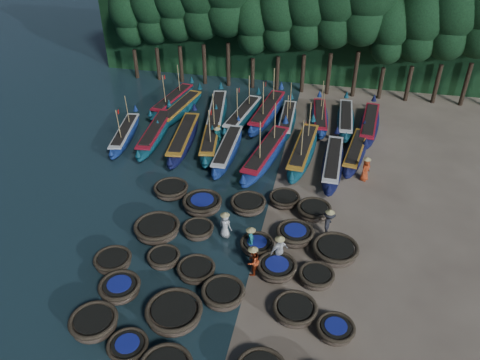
% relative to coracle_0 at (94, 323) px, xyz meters
% --- Properties ---
extents(ground, '(120.00, 120.00, 0.00)m').
position_rel_coracle_0_xyz_m(ground, '(5.99, 8.73, -0.46)').
color(ground, gray).
rests_on(ground, ground).
extents(foliage_wall, '(40.00, 3.00, 10.00)m').
position_rel_coracle_0_xyz_m(foliage_wall, '(5.99, 32.23, 4.54)').
color(foliage_wall, black).
rests_on(foliage_wall, ground).
extents(coracle_0, '(2.32, 2.32, 0.81)m').
position_rel_coracle_0_xyz_m(coracle_0, '(0.00, 0.00, 0.00)').
color(coracle_0, '#4F3F31').
rests_on(coracle_0, ground).
extents(coracle_1, '(1.78, 1.78, 0.63)m').
position_rel_coracle_0_xyz_m(coracle_1, '(1.91, -0.77, -0.10)').
color(coracle_1, '#4F3F31').
rests_on(coracle_1, ground).
extents(coracle_5, '(2.42, 2.42, 0.79)m').
position_rel_coracle_0_xyz_m(coracle_5, '(0.24, 2.16, -0.01)').
color(coracle_5, '#4F3F31').
rests_on(coracle_5, ground).
extents(coracle_6, '(2.61, 2.61, 0.85)m').
position_rel_coracle_0_xyz_m(coracle_6, '(3.27, 1.26, 0.02)').
color(coracle_6, '#4F3F31').
rests_on(coracle_6, ground).
extents(coracle_7, '(2.42, 2.42, 0.83)m').
position_rel_coracle_0_xyz_m(coracle_7, '(5.13, 2.84, 0.01)').
color(coracle_7, '#4F3F31').
rests_on(coracle_7, ground).
extents(coracle_8, '(2.06, 2.06, 0.72)m').
position_rel_coracle_0_xyz_m(coracle_8, '(8.54, 2.66, -0.05)').
color(coracle_8, '#4F3F31').
rests_on(coracle_8, ground).
extents(coracle_9, '(1.99, 1.99, 0.67)m').
position_rel_coracle_0_xyz_m(coracle_9, '(10.38, 1.97, -0.08)').
color(coracle_9, '#4F3F31').
rests_on(coracle_9, ground).
extents(coracle_10, '(2.39, 2.39, 0.70)m').
position_rel_coracle_0_xyz_m(coracle_10, '(-0.92, 3.87, -0.06)').
color(coracle_10, '#4F3F31').
rests_on(coracle_10, ground).
extents(coracle_11, '(1.73, 1.73, 0.66)m').
position_rel_coracle_0_xyz_m(coracle_11, '(1.53, 4.65, -0.09)').
color(coracle_11, '#4F3F31').
rests_on(coracle_11, ground).
extents(coracle_12, '(2.32, 2.32, 0.68)m').
position_rel_coracle_0_xyz_m(coracle_12, '(3.42, 4.16, -0.08)').
color(coracle_12, '#4F3F31').
rests_on(coracle_12, ground).
extents(coracle_13, '(2.42, 2.42, 0.75)m').
position_rel_coracle_0_xyz_m(coracle_13, '(7.33, 5.12, -0.03)').
color(coracle_13, '#4F3F31').
rests_on(coracle_13, ground).
extents(coracle_14, '(1.79, 1.79, 0.72)m').
position_rel_coracle_0_xyz_m(coracle_14, '(9.32, 4.96, -0.05)').
color(coracle_14, '#4F3F31').
rests_on(coracle_14, ground).
extents(coracle_15, '(2.73, 2.73, 0.84)m').
position_rel_coracle_0_xyz_m(coracle_15, '(0.41, 6.68, 0.01)').
color(coracle_15, '#4F3F31').
rests_on(coracle_15, ground).
extents(coracle_16, '(1.87, 1.87, 0.70)m').
position_rel_coracle_0_xyz_m(coracle_16, '(2.62, 7.18, -0.06)').
color(coracle_16, '#4F3F31').
rests_on(coracle_16, ground).
extents(coracle_17, '(2.20, 2.20, 0.63)m').
position_rel_coracle_0_xyz_m(coracle_17, '(6.04, 6.68, -0.10)').
color(coracle_17, '#4F3F31').
rests_on(coracle_17, ground).
extents(coracle_18, '(2.49, 2.49, 0.82)m').
position_rel_coracle_0_xyz_m(coracle_18, '(7.92, 7.84, 0.01)').
color(coracle_18, '#4F3F31').
rests_on(coracle_18, ground).
extents(coracle_19, '(2.50, 2.50, 0.82)m').
position_rel_coracle_0_xyz_m(coracle_19, '(10.14, 7.01, 0.00)').
color(coracle_19, '#4F3F31').
rests_on(coracle_19, ground).
extents(coracle_20, '(2.61, 2.61, 0.73)m').
position_rel_coracle_0_xyz_m(coracle_20, '(-0.14, 10.55, -0.05)').
color(coracle_20, '#4F3F31').
rests_on(coracle_20, ground).
extents(coracle_21, '(2.69, 2.69, 0.83)m').
position_rel_coracle_0_xyz_m(coracle_21, '(2.21, 9.45, 0.02)').
color(coracle_21, '#4F3F31').
rests_on(coracle_21, ground).
extents(coracle_22, '(2.55, 2.55, 0.78)m').
position_rel_coracle_0_xyz_m(coracle_22, '(4.88, 10.03, -0.02)').
color(coracle_22, '#4F3F31').
rests_on(coracle_22, ground).
extents(coracle_23, '(2.10, 2.10, 0.64)m').
position_rel_coracle_0_xyz_m(coracle_23, '(6.90, 11.13, -0.10)').
color(coracle_23, '#4F3F31').
rests_on(coracle_23, ground).
extents(coracle_24, '(2.42, 2.42, 0.78)m').
position_rel_coracle_0_xyz_m(coracle_24, '(8.76, 10.26, -0.02)').
color(coracle_24, '#4F3F31').
rests_on(coracle_24, ground).
extents(long_boat_0, '(2.44, 7.32, 3.15)m').
position_rel_coracle_0_xyz_m(long_boat_0, '(-5.92, 16.66, 0.04)').
color(long_boat_0, navy).
rests_on(long_boat_0, ground).
extents(long_boat_1, '(2.11, 8.45, 1.49)m').
position_rel_coracle_0_xyz_m(long_boat_1, '(-3.70, 17.24, 0.10)').
color(long_boat_1, '#0E3851').
rests_on(long_boat_1, ground).
extents(long_boat_2, '(2.40, 8.76, 1.55)m').
position_rel_coracle_0_xyz_m(long_boat_2, '(-1.37, 16.88, 0.13)').
color(long_boat_2, '#10153B').
rests_on(long_boat_2, ground).
extents(long_boat_3, '(2.76, 8.28, 3.56)m').
position_rel_coracle_0_xyz_m(long_boat_3, '(0.61, 17.33, 0.10)').
color(long_boat_3, '#0E3851').
rests_on(long_boat_3, ground).
extents(long_boat_4, '(1.51, 7.99, 1.41)m').
position_rel_coracle_0_xyz_m(long_boat_4, '(2.18, 15.99, 0.07)').
color(long_boat_4, navy).
rests_on(long_boat_4, ground).
extents(long_boat_5, '(3.11, 9.08, 3.91)m').
position_rel_coracle_0_xyz_m(long_boat_5, '(4.96, 15.89, 0.16)').
color(long_boat_5, navy).
rests_on(long_boat_5, ground).
extents(long_boat_6, '(2.19, 8.80, 3.75)m').
position_rel_coracle_0_xyz_m(long_boat_6, '(7.42, 16.88, 0.13)').
color(long_boat_6, '#0E3851').
rests_on(long_boat_6, ground).
extents(long_boat_7, '(1.57, 8.11, 1.43)m').
position_rel_coracle_0_xyz_m(long_boat_7, '(9.55, 15.76, 0.08)').
color(long_boat_7, '#10153B').
rests_on(long_boat_7, ground).
extents(long_boat_8, '(2.40, 7.44, 1.32)m').
position_rel_coracle_0_xyz_m(long_boat_8, '(11.06, 17.72, 0.04)').
color(long_boat_8, '#10153B').
rests_on(long_boat_8, ground).
extents(long_boat_9, '(2.52, 7.82, 3.36)m').
position_rel_coracle_0_xyz_m(long_boat_9, '(-4.39, 23.15, 0.07)').
color(long_boat_9, '#0E3851').
rests_on(long_boat_9, ground).
extents(long_boat_10, '(2.52, 7.97, 1.42)m').
position_rel_coracle_0_xyz_m(long_boat_10, '(-3.19, 21.69, 0.08)').
color(long_boat_10, '#0E3851').
rests_on(long_boat_10, ground).
extents(long_boat_11, '(2.91, 8.50, 1.52)m').
position_rel_coracle_0_xyz_m(long_boat_11, '(-0.11, 21.82, 0.11)').
color(long_boat_11, '#0E3851').
rests_on(long_boat_11, ground).
extents(long_boat_12, '(2.61, 8.13, 3.49)m').
position_rel_coracle_0_xyz_m(long_boat_12, '(2.08, 21.62, 0.09)').
color(long_boat_12, '#0E3851').
rests_on(long_boat_12, ground).
extents(long_boat_13, '(2.64, 9.03, 3.86)m').
position_rel_coracle_0_xyz_m(long_boat_13, '(3.93, 22.52, 0.15)').
color(long_boat_13, navy).
rests_on(long_boat_13, ground).
extents(long_boat_14, '(1.56, 7.59, 3.23)m').
position_rel_coracle_0_xyz_m(long_boat_14, '(5.68, 21.59, 0.05)').
color(long_boat_14, '#0E3851').
rests_on(long_boat_14, ground).
extents(long_boat_15, '(1.97, 7.44, 3.17)m').
position_rel_coracle_0_xyz_m(long_boat_15, '(8.18, 22.66, 0.04)').
color(long_boat_15, navy).
rests_on(long_boat_15, ground).
extents(long_boat_16, '(1.53, 7.82, 1.38)m').
position_rel_coracle_0_xyz_m(long_boat_16, '(10.21, 22.66, 0.06)').
color(long_boat_16, '#0E3851').
rests_on(long_boat_16, ground).
extents(long_boat_17, '(2.18, 8.23, 1.45)m').
position_rel_coracle_0_xyz_m(long_boat_17, '(12.04, 22.14, 0.09)').
color(long_boat_17, '#10153B').
rests_on(long_boat_17, ground).
extents(fisherman_0, '(0.91, 0.76, 1.78)m').
position_rel_coracle_0_xyz_m(fisherman_0, '(4.12, 7.42, 0.39)').
color(fisherman_0, silver).
rests_on(fisherman_0, ground).
extents(fisherman_1, '(0.52, 0.62, 1.73)m').
position_rel_coracle_0_xyz_m(fisherman_1, '(5.72, 6.52, 0.42)').
color(fisherman_1, '#1B7074').
rests_on(fisherman_1, ground).
extents(fisherman_2, '(0.92, 1.00, 1.87)m').
position_rel_coracle_0_xyz_m(fisherman_2, '(6.14, 4.95, 0.42)').
color(fisherman_2, '#AD3817').
rests_on(fisherman_2, ground).
extents(fisherman_3, '(0.78, 1.20, 1.95)m').
position_rel_coracle_0_xyz_m(fisherman_3, '(9.66, 8.64, 0.45)').
color(fisherman_3, black).
rests_on(fisherman_3, ground).
extents(fisherman_4, '(1.06, 1.00, 1.96)m').
position_rel_coracle_0_xyz_m(fisherman_4, '(7.32, 5.89, 0.47)').
color(fisherman_4, silver).
rests_on(fisherman_4, ground).
extents(fisherman_5, '(1.31, 1.29, 1.70)m').
position_rel_coracle_0_xyz_m(fisherman_5, '(1.11, 17.20, 0.33)').
color(fisherman_5, '#1B7074').
rests_on(fisherman_5, ground).
extents(fisherman_6, '(0.83, 0.94, 1.82)m').
position_rel_coracle_0_xyz_m(fisherman_6, '(11.68, 14.94, 0.41)').
color(fisherman_6, '#AD3817').
rests_on(fisherman_6, ground).
extents(tree_0, '(3.68, 3.68, 8.68)m').
position_rel_coracle_0_xyz_m(tree_0, '(-10.01, 28.73, 5.51)').
color(tree_0, black).
rests_on(tree_0, ground).
extents(tree_1, '(4.09, 4.09, 9.65)m').
position_rel_coracle_0_xyz_m(tree_1, '(-7.71, 28.73, 6.18)').
color(tree_1, black).
rests_on(tree_1, ground).
extents(tree_2, '(4.51, 4.51, 10.63)m').
position_rel_coracle_0_xyz_m(tree_2, '(-5.41, 28.73, 6.86)').
color(tree_2, black).
rests_on(tree_2, ground).
extents(tree_5, '(3.68, 3.68, 8.68)m').
position_rel_coracle_0_xyz_m(tree_5, '(1.49, 28.73, 5.51)').
color(tree_5, black).
rests_on(tree_5, ground).
extents(tree_6, '(4.09, 4.09, 9.65)m').
position_rel_coracle_0_xyz_m(tree_6, '(3.79, 28.73, 6.18)').
color(tree_6, black).
rests_on(tree_6, ground).
extents(tree_7, '(4.51, 4.51, 10.63)m').
position_rel_coracle_0_xyz_m(tree_7, '(6.09, 28.73, 6.86)').
color(tree_7, black).
rests_on(tree_7, ground).
extents(tree_8, '(4.92, 4.92, 11.60)m').
position_rel_coracle_0_xyz_m(tree_8, '(8.39, 28.73, 7.53)').
color(tree_8, black).
rests_on(tree_8, ground).
extents(tree_10, '(3.68, 3.68, 8.68)m').
position_rel_coracle_0_xyz_m(tree_10, '(12.99, 28.73, 5.51)').
color(tree_10, black).
rests_on(tree_10, ground).
extents(tree_11, '(4.09, 4.09, 9.65)m').
position_rel_coracle_0_xyz_m(tree_11, '(15.29, 28.73, 6.18)').
color(tree_11, black).
rests_on(tree_11, ground).
extents(tree_12, '(4.51, 4.51, 10.63)m').
position_rel_coracle_0_xyz_m(tree_12, '(17.59, 28.73, 6.86)').
color(tree_12, black).
rests_on(tree_12, ground).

